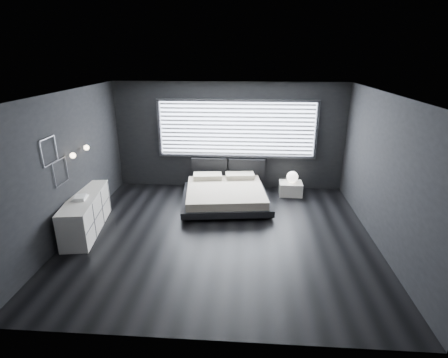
{
  "coord_description": "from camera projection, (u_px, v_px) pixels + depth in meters",
  "views": [
    {
      "loc": [
        0.5,
        -6.23,
        3.48
      ],
      "look_at": [
        0.0,
        0.85,
        0.9
      ],
      "focal_mm": 28.0,
      "sensor_mm": 36.0,
      "label": 1
    }
  ],
  "objects": [
    {
      "name": "wall_art_lower",
      "position": [
        61.0,
        172.0,
        6.51
      ],
      "size": [
        0.01,
        0.48,
        0.48
      ],
      "color": "#47474C",
      "rests_on": "ground"
    },
    {
      "name": "orb_lamp",
      "position": [
        292.0,
        177.0,
        8.92
      ],
      "size": [
        0.29,
        0.29,
        0.29
      ],
      "primitive_type": "sphere",
      "color": "white",
      "rests_on": "nightstand"
    },
    {
      "name": "bed",
      "position": [
        225.0,
        194.0,
        8.47
      ],
      "size": [
        2.28,
        2.2,
        0.53
      ],
      "color": "black",
      "rests_on": "ground"
    },
    {
      "name": "room",
      "position": [
        221.0,
        169.0,
        6.58
      ],
      "size": [
        6.04,
        6.0,
        2.8
      ],
      "color": "black",
      "rests_on": "ground"
    },
    {
      "name": "wall_art_upper",
      "position": [
        49.0,
        151.0,
        6.11
      ],
      "size": [
        0.01,
        0.48,
        0.48
      ],
      "color": "#47474C",
      "rests_on": "ground"
    },
    {
      "name": "window",
      "position": [
        237.0,
        129.0,
        9.02
      ],
      "size": [
        4.14,
        0.09,
        1.52
      ],
      "color": "white",
      "rests_on": "ground"
    },
    {
      "name": "sconce_far",
      "position": [
        86.0,
        148.0,
        7.31
      ],
      "size": [
        0.18,
        0.11,
        0.11
      ],
      "color": "silver",
      "rests_on": "ground"
    },
    {
      "name": "sconce_near",
      "position": [
        73.0,
        156.0,
        6.75
      ],
      "size": [
        0.18,
        0.11,
        0.11
      ],
      "color": "silver",
      "rests_on": "ground"
    },
    {
      "name": "book_stack",
      "position": [
        80.0,
        198.0,
        6.88
      ],
      "size": [
        0.28,
        0.35,
        0.06
      ],
      "color": "white",
      "rests_on": "dresser"
    },
    {
      "name": "dresser",
      "position": [
        86.0,
        213.0,
        7.15
      ],
      "size": [
        0.81,
        1.94,
        0.75
      ],
      "color": "white",
      "rests_on": "ground"
    },
    {
      "name": "nightstand",
      "position": [
        290.0,
        188.0,
        9.02
      ],
      "size": [
        0.58,
        0.49,
        0.34
      ],
      "primitive_type": "cube",
      "rotation": [
        0.0,
        0.0,
        -0.02
      ],
      "color": "white",
      "rests_on": "ground"
    },
    {
      "name": "headboard",
      "position": [
        228.0,
        168.0,
        9.34
      ],
      "size": [
        1.96,
        0.16,
        0.52
      ],
      "color": "black",
      "rests_on": "ground"
    }
  ]
}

